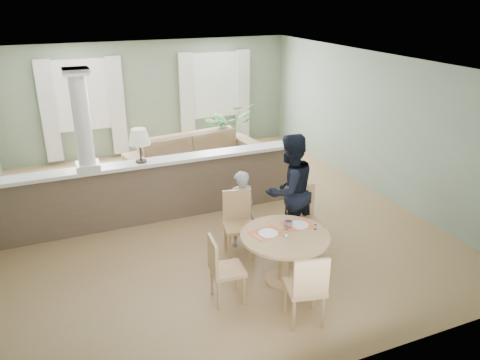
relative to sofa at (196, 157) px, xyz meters
name	(u,v)px	position (x,y,z in m)	size (l,w,h in m)	color
ground	(207,216)	(-0.46, -1.99, -0.43)	(8.00, 8.00, 0.00)	tan
room_shell	(191,109)	(-0.49, -1.36, 1.38)	(7.02, 8.02, 2.71)	gray
pony_wall	(147,184)	(-1.44, -1.79, 0.28)	(5.32, 0.38, 2.70)	brown
sofa	(196,157)	(0.00, 0.00, 0.00)	(2.95, 1.15, 0.86)	#816546
houseplant	(227,130)	(1.07, 0.91, 0.23)	(1.19, 1.03, 1.33)	#2D692A
dining_table	(285,244)	(-0.13, -4.32, 0.15)	(1.20, 1.20, 0.82)	tan
chair_far_boy	(238,220)	(-0.41, -3.38, 0.12)	(0.53, 0.53, 1.00)	tan
chair_far_man	(303,216)	(0.55, -3.64, 0.13)	(0.53, 0.53, 1.02)	tan
chair_near	(307,287)	(-0.31, -5.24, 0.11)	(0.52, 0.52, 0.98)	tan
chair_side	(222,267)	(-1.07, -4.41, 0.07)	(0.45, 0.45, 0.91)	tan
child_person	(241,209)	(-0.29, -3.17, 0.20)	(0.46, 0.30, 1.25)	#96969B
man_person	(289,191)	(0.44, -3.38, 0.47)	(0.88, 0.68, 1.80)	black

